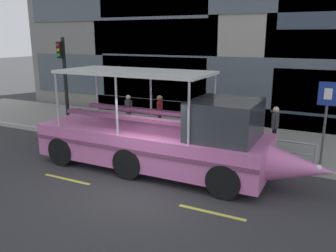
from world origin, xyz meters
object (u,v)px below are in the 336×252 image
traffic_light_pole (64,74)px  pedestrian_mid_left (213,116)px  pedestrian_near_stern (129,109)px  parking_sign (326,109)px  duck_tour_boat (166,140)px  leaned_bicycle (84,122)px  pedestrian_mid_right (160,111)px  pedestrian_near_bow (275,124)px

traffic_light_pole → pedestrian_mid_left: bearing=9.1°
traffic_light_pole → pedestrian_mid_left: (6.76, 1.08, -1.45)m
pedestrian_near_stern → parking_sign: bearing=-6.7°
traffic_light_pole → duck_tour_boat: 6.97m
parking_sign → leaned_bicycle: bearing=179.9°
leaned_bicycle → traffic_light_pole: bearing=-169.8°
traffic_light_pole → pedestrian_mid_right: size_ratio=2.38×
parking_sign → pedestrian_mid_right: 6.67m
pedestrian_mid_left → traffic_light_pole: bearing=-170.9°
leaned_bicycle → duck_tour_boat: size_ratio=0.18×
pedestrian_near_bow → traffic_light_pole: bearing=-172.9°
traffic_light_pole → leaned_bicycle: bearing=10.2°
pedestrian_mid_right → duck_tour_boat: bearing=-58.9°
pedestrian_mid_right → leaned_bicycle: bearing=-167.1°
traffic_light_pole → pedestrian_near_bow: 9.41m
duck_tour_boat → pedestrian_near_stern: (-3.67, 3.42, 0.07)m
leaned_bicycle → pedestrian_mid_right: (3.54, 0.81, 0.67)m
parking_sign → pedestrian_near_stern: parking_sign is taller
leaned_bicycle → pedestrian_near_stern: 2.17m
leaned_bicycle → duck_tour_boat: bearing=-24.2°
traffic_light_pole → pedestrian_mid_right: 4.72m
leaned_bicycle → pedestrian_mid_right: size_ratio=1.00×
pedestrian_near_stern → pedestrian_mid_left: bearing=-0.2°
pedestrian_mid_left → pedestrian_mid_right: (-2.38, -0.12, -0.01)m
pedestrian_near_stern → duck_tour_boat: bearing=-43.0°
duck_tour_boat → pedestrian_mid_right: 3.85m
pedestrian_near_bow → pedestrian_mid_right: pedestrian_mid_right is taller
parking_sign → leaned_bicycle: parking_sign is taller
pedestrian_near_bow → pedestrian_mid_left: bearing=-178.6°
parking_sign → pedestrian_near_bow: parking_sign is taller
pedestrian_mid_left → pedestrian_mid_right: pedestrian_mid_left is taller
pedestrian_near_bow → leaned_bicycle: bearing=-173.2°
pedestrian_near_bow → pedestrian_near_stern: bearing=-179.6°
parking_sign → pedestrian_near_bow: 2.20m
traffic_light_pole → pedestrian_mid_left: 7.00m
traffic_light_pole → pedestrian_mid_left: traffic_light_pole is taller
duck_tour_boat → pedestrian_near_bow: 4.49m
traffic_light_pole → pedestrian_mid_right: (4.38, 0.96, -1.46)m
duck_tour_boat → pedestrian_mid_left: 3.44m
parking_sign → pedestrian_mid_right: bearing=172.8°
traffic_light_pole → pedestrian_near_bow: size_ratio=2.53×
traffic_light_pole → parking_sign: bearing=0.7°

